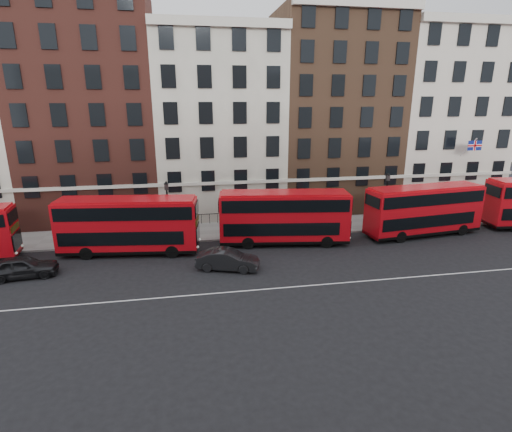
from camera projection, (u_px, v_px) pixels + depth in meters
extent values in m
plane|color=black|center=(244.00, 278.00, 28.18)|extent=(120.00, 120.00, 0.00)
cube|color=gray|center=(228.00, 230.00, 38.07)|extent=(80.00, 5.00, 0.15)
cube|color=gray|center=(231.00, 239.00, 35.71)|extent=(80.00, 0.30, 0.16)
cube|color=white|center=(249.00, 291.00, 26.29)|extent=(70.00, 0.12, 0.01)
cube|color=brown|center=(90.00, 110.00, 39.88)|extent=(12.80, 10.00, 22.00)
cube|color=#A9A695|center=(219.00, 124.00, 42.46)|extent=(12.80, 10.00, 19.00)
cube|color=beige|center=(221.00, 22.00, 34.91)|extent=(12.80, 0.50, 0.80)
cube|color=brown|center=(333.00, 114.00, 44.33)|extent=(12.80, 10.00, 21.00)
cube|color=beige|center=(360.00, 2.00, 36.50)|extent=(12.80, 0.50, 0.80)
cube|color=beige|center=(437.00, 117.00, 46.62)|extent=(12.80, 10.00, 20.00)
cube|color=beige|center=(482.00, 19.00, 38.93)|extent=(12.80, 0.50, 0.80)
cube|color=black|center=(17.00, 240.00, 31.23)|extent=(0.28, 2.15, 1.27)
cube|color=black|center=(15.00, 227.00, 30.93)|extent=(0.25, 1.85, 0.41)
cube|color=red|center=(129.00, 225.00, 31.95)|extent=(11.16, 3.96, 4.11)
cube|color=black|center=(131.00, 248.00, 32.50)|extent=(11.16, 4.00, 0.25)
cube|color=black|center=(125.00, 233.00, 32.13)|extent=(9.93, 3.89, 1.09)
cube|color=black|center=(127.00, 210.00, 31.58)|extent=(10.75, 3.99, 1.04)
cube|color=red|center=(126.00, 200.00, 31.35)|extent=(10.82, 3.71, 0.19)
cube|color=black|center=(198.00, 233.00, 32.44)|extent=(0.37, 2.28, 1.35)
cube|color=black|center=(197.00, 220.00, 32.12)|extent=(0.33, 1.97, 0.44)
cylinder|color=black|center=(172.00, 252.00, 31.54)|extent=(1.07, 0.42, 1.04)
cylinder|color=black|center=(176.00, 241.00, 33.77)|extent=(1.07, 0.42, 1.04)
cylinder|color=black|center=(87.00, 253.00, 31.23)|extent=(1.07, 0.42, 1.04)
cylinder|color=black|center=(97.00, 243.00, 33.46)|extent=(1.07, 0.42, 1.04)
cube|color=red|center=(284.00, 217.00, 34.10)|extent=(11.18, 4.08, 4.11)
cube|color=black|center=(284.00, 238.00, 34.65)|extent=(11.19, 4.12, 0.25)
cube|color=black|center=(280.00, 225.00, 34.29)|extent=(9.96, 3.99, 1.09)
cube|color=black|center=(284.00, 203.00, 33.74)|extent=(10.78, 4.10, 1.04)
cube|color=red|center=(285.00, 193.00, 33.50)|extent=(10.85, 3.83, 0.19)
cube|color=black|center=(347.00, 225.00, 34.54)|extent=(0.40, 2.28, 1.35)
cube|color=black|center=(348.00, 213.00, 34.22)|extent=(0.35, 1.97, 0.44)
cylinder|color=black|center=(327.00, 242.00, 33.66)|extent=(1.07, 0.43, 1.04)
cylinder|color=black|center=(321.00, 233.00, 35.89)|extent=(1.07, 0.43, 1.04)
cylinder|color=black|center=(248.00, 243.00, 33.41)|extent=(1.07, 0.43, 1.04)
cylinder|color=black|center=(247.00, 234.00, 35.65)|extent=(1.07, 0.43, 1.04)
cube|color=red|center=(424.00, 210.00, 36.31)|extent=(11.11, 3.88, 4.09)
cube|color=black|center=(421.00, 230.00, 36.86)|extent=(11.12, 3.92, 0.25)
cube|color=black|center=(420.00, 217.00, 36.42)|extent=(9.89, 3.81, 1.09)
cube|color=black|center=(426.00, 196.00, 35.95)|extent=(10.71, 3.91, 1.04)
cube|color=red|center=(427.00, 187.00, 35.71)|extent=(10.78, 3.63, 0.19)
cube|color=black|center=(471.00, 213.00, 38.08)|extent=(0.36, 2.27, 1.35)
cube|color=black|center=(473.00, 202.00, 37.76)|extent=(0.32, 1.96, 0.44)
cylinder|color=black|center=(462.00, 230.00, 36.77)|extent=(1.06, 0.41, 1.04)
cylinder|color=black|center=(444.00, 223.00, 38.90)|extent=(1.06, 0.41, 1.04)
cylinder|color=black|center=(401.00, 237.00, 34.92)|extent=(1.06, 0.41, 1.04)
cylinder|color=black|center=(385.00, 229.00, 37.04)|extent=(1.06, 0.41, 1.04)
cylinder|color=black|center=(503.00, 219.00, 39.96)|extent=(1.10, 0.41, 1.08)
imported|color=black|center=(23.00, 267.00, 28.07)|extent=(4.76, 2.33, 1.56)
imported|color=black|center=(228.00, 260.00, 29.37)|extent=(4.85, 2.91, 1.51)
cylinder|color=black|center=(168.00, 215.00, 34.43)|extent=(0.14, 0.14, 4.60)
cylinder|color=black|center=(170.00, 237.00, 35.00)|extent=(0.32, 0.32, 0.60)
cube|color=#262626|center=(166.00, 187.00, 33.70)|extent=(0.32, 0.32, 0.55)
cone|color=black|center=(166.00, 182.00, 33.60)|extent=(0.44, 0.44, 0.25)
cylinder|color=black|center=(385.00, 204.00, 38.19)|extent=(0.14, 0.14, 4.60)
cylinder|color=black|center=(383.00, 224.00, 38.76)|extent=(0.32, 0.32, 0.60)
cube|color=#262626|center=(388.00, 178.00, 37.47)|extent=(0.32, 0.32, 0.55)
cone|color=black|center=(388.00, 174.00, 37.37)|extent=(0.44, 0.44, 0.25)
cylinder|color=black|center=(480.00, 209.00, 40.04)|extent=(0.12, 0.12, 2.60)
cube|color=black|center=(484.00, 194.00, 39.44)|extent=(0.25, 0.30, 0.75)
sphere|color=red|center=(486.00, 192.00, 39.22)|extent=(0.14, 0.14, 0.14)
sphere|color=#0C9919|center=(485.00, 197.00, 39.34)|extent=(0.14, 0.14, 0.14)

